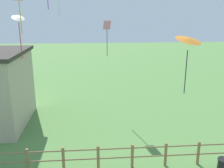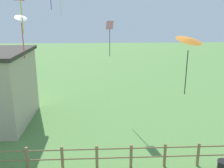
# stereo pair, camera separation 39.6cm
# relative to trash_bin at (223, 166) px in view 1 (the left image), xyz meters

# --- Properties ---
(wooden_fence) EXTENTS (15.03, 0.14, 1.24)m
(wooden_fence) POSITION_rel_trash_bin_xyz_m (-5.01, 0.83, 0.31)
(wooden_fence) COLOR olive
(wooden_fence) RESTS_ON ground_plane
(trash_bin) EXTENTS (0.57, 0.57, 0.75)m
(trash_bin) POSITION_rel_trash_bin_xyz_m (0.00, 0.00, 0.00)
(trash_bin) COLOR black
(trash_bin) RESTS_ON ground_plane
(kite_orange_delta) EXTENTS (1.78, 1.78, 2.99)m
(kite_orange_delta) POSITION_rel_trash_bin_xyz_m (-1.32, 2.21, 5.63)
(kite_orange_delta) COLOR orange
(kite_white_delta) EXTENTS (1.02, 1.00, 2.71)m
(kite_white_delta) POSITION_rel_trash_bin_xyz_m (-10.42, 6.23, 6.44)
(kite_white_delta) COLOR white
(kite_pink_diamond) EXTENTS (0.59, 0.47, 2.67)m
(kite_pink_diamond) POSITION_rel_trash_bin_xyz_m (-4.87, 9.24, 5.54)
(kite_pink_diamond) COLOR pink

